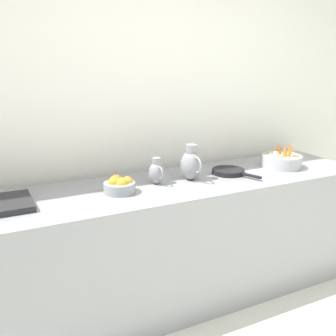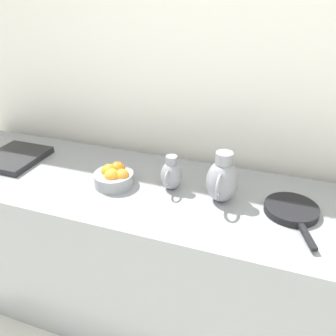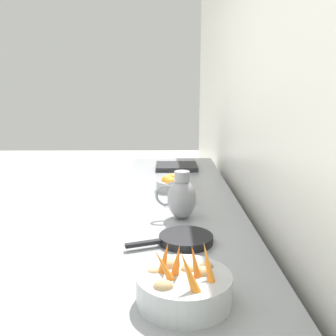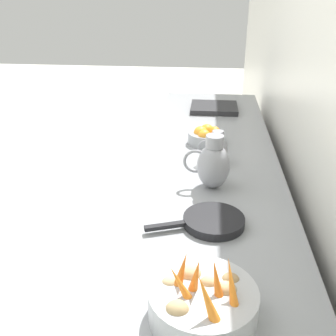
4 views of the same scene
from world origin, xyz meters
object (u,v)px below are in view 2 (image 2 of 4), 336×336
object	(u,v)px
orange_bowl	(114,177)
metal_pitcher_short	(171,174)
metal_pitcher_tall	(222,180)
skillet_on_counter	(292,210)

from	to	relation	value
orange_bowl	metal_pitcher_short	xyz separation A→B (m)	(-0.06, 0.29, 0.04)
metal_pitcher_tall	metal_pitcher_short	bearing A→B (deg)	-94.70
orange_bowl	metal_pitcher_tall	size ratio (longest dim) A/B	0.80
orange_bowl	skillet_on_counter	distance (m)	0.87
orange_bowl	metal_pitcher_short	size ratio (longest dim) A/B	1.11
metal_pitcher_short	orange_bowl	bearing A→B (deg)	-78.38
metal_pitcher_short	skillet_on_counter	distance (m)	0.59
orange_bowl	metal_pitcher_tall	world-z (taller)	metal_pitcher_tall
orange_bowl	skillet_on_counter	xyz separation A→B (m)	(-0.04, 0.87, -0.03)
metal_pitcher_tall	orange_bowl	bearing A→B (deg)	-85.99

